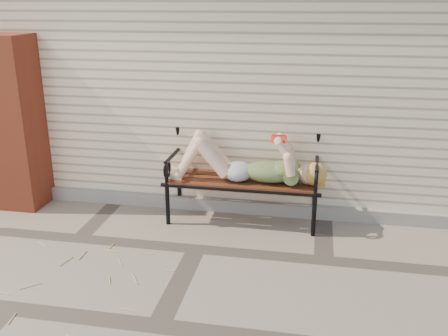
# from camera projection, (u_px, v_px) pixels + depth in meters

# --- Properties ---
(ground) EXTENTS (80.00, 80.00, 0.00)m
(ground) POSITION_uv_depth(u_px,v_px,m) (196.00, 249.00, 4.97)
(ground) COLOR gray
(ground) RESTS_ON ground
(house_wall) EXTENTS (8.00, 4.00, 3.00)m
(house_wall) POSITION_uv_depth(u_px,v_px,m) (243.00, 61.00, 7.27)
(house_wall) COLOR beige
(house_wall) RESTS_ON ground
(foundation_strip) EXTENTS (8.00, 0.10, 0.15)m
(foundation_strip) POSITION_uv_depth(u_px,v_px,m) (216.00, 204.00, 5.84)
(foundation_strip) COLOR gray
(foundation_strip) RESTS_ON ground
(brick_pillar) EXTENTS (0.50, 0.50, 2.00)m
(brick_pillar) POSITION_uv_depth(u_px,v_px,m) (16.00, 123.00, 5.74)
(brick_pillar) COLOR #AA4026
(brick_pillar) RESTS_ON ground
(garden_bench) EXTENTS (1.79, 0.71, 1.16)m
(garden_bench) POSITION_uv_depth(u_px,v_px,m) (244.00, 162.00, 5.50)
(garden_bench) COLOR black
(garden_bench) RESTS_ON ground
(reading_woman) EXTENTS (1.69, 0.38, 0.53)m
(reading_woman) POSITION_uv_depth(u_px,v_px,m) (244.00, 163.00, 5.35)
(reading_woman) COLOR #0A3547
(reading_woman) RESTS_ON ground
(straw_scatter) EXTENTS (2.71, 1.66, 0.01)m
(straw_scatter) POSITION_uv_depth(u_px,v_px,m) (17.00, 274.00, 4.51)
(straw_scatter) COLOR tan
(straw_scatter) RESTS_ON ground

